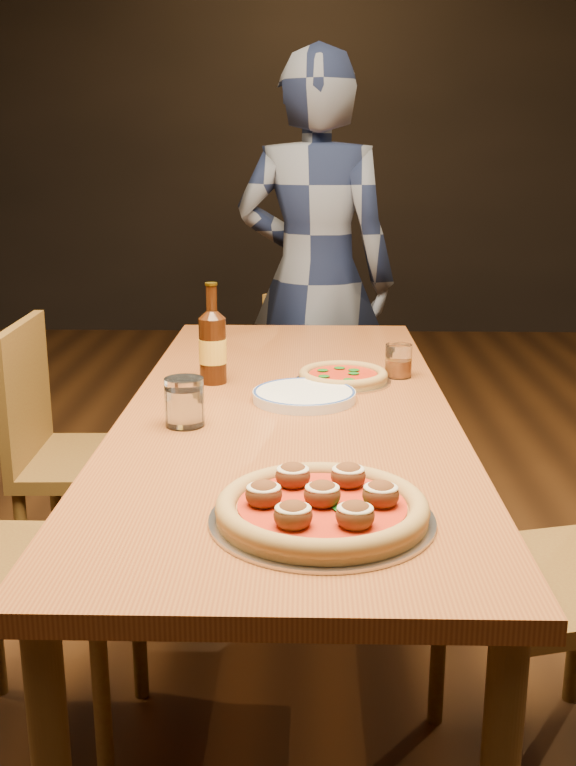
{
  "coord_description": "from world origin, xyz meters",
  "views": [
    {
      "loc": [
        0.05,
        -2.03,
        1.36
      ],
      "look_at": [
        0.0,
        -0.05,
        0.82
      ],
      "focal_mm": 40.0,
      "sensor_mm": 36.0,
      "label": 1
    }
  ],
  "objects_px": {
    "chair_main_nw": "(35,565)",
    "water_glass": "(184,402)",
    "pizza_margherita": "(343,376)",
    "chair_main_sw": "(96,459)",
    "plate_stack": "(304,396)",
    "chair_main_e": "(557,578)",
    "chair_end": "(288,399)",
    "pizza_meatball": "(322,507)",
    "beer_bottle": "(213,348)",
    "amber_glass": "(398,361)",
    "table_main": "(288,432)",
    "diner": "(315,281)"
  },
  "relations": [
    {
      "from": "chair_main_nw",
      "to": "water_glass",
      "type": "relative_size",
      "value": 8.2
    },
    {
      "from": "chair_main_nw",
      "to": "pizza_margherita",
      "type": "height_order",
      "value": "chair_main_nw"
    },
    {
      "from": "chair_main_sw",
      "to": "plate_stack",
      "type": "height_order",
      "value": "chair_main_sw"
    },
    {
      "from": "chair_main_e",
      "to": "chair_end",
      "type": "distance_m",
      "value": 1.67
    },
    {
      "from": "pizza_meatball",
      "to": "beer_bottle",
      "type": "bearing_deg",
      "value": 107.53
    },
    {
      "from": "chair_main_sw",
      "to": "chair_end",
      "type": "bearing_deg",
      "value": -36.33
    },
    {
      "from": "amber_glass",
      "to": "table_main",
      "type": "bearing_deg",
      "value": -137.07
    },
    {
      "from": "chair_main_e",
      "to": "amber_glass",
      "type": "height_order",
      "value": "chair_main_e"
    },
    {
      "from": "pizza_margherita",
      "to": "water_glass",
      "type": "height_order",
      "value": "water_glass"
    },
    {
      "from": "chair_main_sw",
      "to": "chair_main_e",
      "type": "distance_m",
      "value": 1.39
    },
    {
      "from": "table_main",
      "to": "chair_main_sw",
      "type": "height_order",
      "value": "chair_main_sw"
    },
    {
      "from": "amber_glass",
      "to": "diner",
      "type": "distance_m",
      "value": 1.05
    },
    {
      "from": "table_main",
      "to": "beer_bottle",
      "type": "height_order",
      "value": "beer_bottle"
    },
    {
      "from": "pizza_meatball",
      "to": "plate_stack",
      "type": "xyz_separation_m",
      "value": [
        -0.03,
        0.73,
        -0.01
      ]
    },
    {
      "from": "pizza_meatball",
      "to": "amber_glass",
      "type": "xyz_separation_m",
      "value": [
        0.23,
        0.97,
        0.02
      ]
    },
    {
      "from": "plate_stack",
      "to": "water_glass",
      "type": "height_order",
      "value": "water_glass"
    },
    {
      "from": "table_main",
      "to": "chair_main_e",
      "type": "relative_size",
      "value": 2.16
    },
    {
      "from": "chair_main_nw",
      "to": "pizza_meatball",
      "type": "bearing_deg",
      "value": -120.34
    },
    {
      "from": "chair_main_e",
      "to": "water_glass",
      "type": "bearing_deg",
      "value": -116.47
    },
    {
      "from": "table_main",
      "to": "chair_main_sw",
      "type": "distance_m",
      "value": 0.74
    },
    {
      "from": "pizza_margherita",
      "to": "plate_stack",
      "type": "relative_size",
      "value": 1.0
    },
    {
      "from": "chair_main_e",
      "to": "plate_stack",
      "type": "height_order",
      "value": "chair_main_e"
    },
    {
      "from": "table_main",
      "to": "water_glass",
      "type": "xyz_separation_m",
      "value": [
        -0.23,
        -0.17,
        0.13
      ]
    },
    {
      "from": "pizza_meatball",
      "to": "diner",
      "type": "xyz_separation_m",
      "value": [
        0.0,
        1.99,
        0.09
      ]
    },
    {
      "from": "chair_end",
      "to": "pizza_meatball",
      "type": "relative_size",
      "value": 2.14
    },
    {
      "from": "beer_bottle",
      "to": "water_glass",
      "type": "height_order",
      "value": "beer_bottle"
    },
    {
      "from": "chair_main_sw",
      "to": "diner",
      "type": "relative_size",
      "value": 0.53
    },
    {
      "from": "chair_main_nw",
      "to": "diner",
      "type": "relative_size",
      "value": 0.53
    },
    {
      "from": "diner",
      "to": "chair_main_sw",
      "type": "bearing_deg",
      "value": 66.59
    },
    {
      "from": "pizza_margherita",
      "to": "diner",
      "type": "height_order",
      "value": "diner"
    },
    {
      "from": "chair_main_e",
      "to": "amber_glass",
      "type": "distance_m",
      "value": 0.76
    },
    {
      "from": "pizza_margherita",
      "to": "amber_glass",
      "type": "distance_m",
      "value": 0.17
    },
    {
      "from": "diner",
      "to": "beer_bottle",
      "type": "bearing_deg",
      "value": 88.07
    },
    {
      "from": "chair_main_sw",
      "to": "pizza_margherita",
      "type": "xyz_separation_m",
      "value": [
        0.74,
        -0.16,
        0.31
      ]
    },
    {
      "from": "table_main",
      "to": "plate_stack",
      "type": "xyz_separation_m",
      "value": [
        0.04,
        0.04,
        0.08
      ]
    },
    {
      "from": "amber_glass",
      "to": "chair_end",
      "type": "bearing_deg",
      "value": 109.69
    },
    {
      "from": "chair_main_sw",
      "to": "pizza_margherita",
      "type": "bearing_deg",
      "value": -104.27
    },
    {
      "from": "pizza_margherita",
      "to": "beer_bottle",
      "type": "relative_size",
      "value": 0.98
    },
    {
      "from": "chair_main_e",
      "to": "diner",
      "type": "bearing_deg",
      "value": -177.32
    },
    {
      "from": "chair_main_nw",
      "to": "pizza_margherita",
      "type": "relative_size",
      "value": 3.53
    },
    {
      "from": "chair_main_nw",
      "to": "chair_main_e",
      "type": "relative_size",
      "value": 1.0
    },
    {
      "from": "chair_main_nw",
      "to": "chair_main_sw",
      "type": "relative_size",
      "value": 1.01
    },
    {
      "from": "chair_main_nw",
      "to": "beer_bottle",
      "type": "xyz_separation_m",
      "value": [
        0.35,
        0.51,
        0.38
      ]
    },
    {
      "from": "chair_end",
      "to": "amber_glass",
      "type": "xyz_separation_m",
      "value": [
        0.33,
        -0.92,
        0.38
      ]
    },
    {
      "from": "table_main",
      "to": "chair_end",
      "type": "relative_size",
      "value": 2.42
    },
    {
      "from": "chair_main_sw",
      "to": "chair_end",
      "type": "distance_m",
      "value": 0.99
    },
    {
      "from": "table_main",
      "to": "water_glass",
      "type": "distance_m",
      "value": 0.32
    },
    {
      "from": "pizza_meatball",
      "to": "plate_stack",
      "type": "height_order",
      "value": "pizza_meatball"
    },
    {
      "from": "chair_end",
      "to": "chair_main_e",
      "type": "bearing_deg",
      "value": -44.05
    },
    {
      "from": "chair_main_sw",
      "to": "beer_bottle",
      "type": "relative_size",
      "value": 3.43
    }
  ]
}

